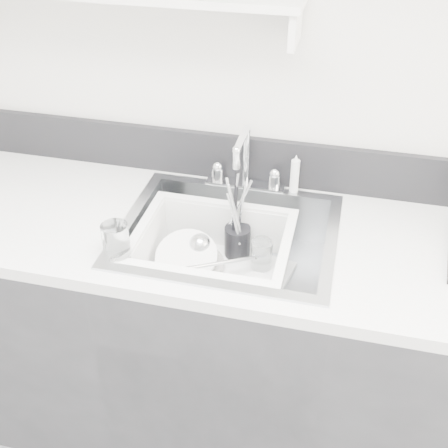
# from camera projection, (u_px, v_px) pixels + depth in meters

# --- Properties ---
(room_shell) EXTENTS (3.50, 3.00, 2.60)m
(room_shell) POSITION_uv_depth(u_px,v_px,m) (55.00, 86.00, 0.58)
(room_shell) COLOR silver
(room_shell) RESTS_ON ground
(counter_run) EXTENTS (3.20, 0.62, 0.92)m
(counter_run) POSITION_uv_depth(u_px,v_px,m) (227.00, 338.00, 1.93)
(counter_run) COLOR #28282B
(counter_run) RESTS_ON ground
(backsplash) EXTENTS (3.20, 0.02, 0.16)m
(backsplash) POSITION_uv_depth(u_px,v_px,m) (249.00, 159.00, 1.85)
(backsplash) COLOR black
(backsplash) RESTS_ON counter_run
(sink) EXTENTS (0.64, 0.52, 0.20)m
(sink) POSITION_uv_depth(u_px,v_px,m) (228.00, 254.00, 1.72)
(sink) COLOR silver
(sink) RESTS_ON counter_run
(faucet) EXTENTS (0.26, 0.18, 0.23)m
(faucet) POSITION_uv_depth(u_px,v_px,m) (245.00, 172.00, 1.82)
(faucet) COLOR silver
(faucet) RESTS_ON counter_run
(side_sprayer) EXTENTS (0.03, 0.03, 0.14)m
(side_sprayer) POSITION_uv_depth(u_px,v_px,m) (295.00, 174.00, 1.80)
(side_sprayer) COLOR silver
(side_sprayer) RESTS_ON counter_run
(wash_tub) EXTENTS (0.53, 0.46, 0.18)m
(wash_tub) POSITION_uv_depth(u_px,v_px,m) (213.00, 257.00, 1.69)
(wash_tub) COLOR silver
(wash_tub) RESTS_ON sink
(plate_stack) EXTENTS (0.23, 0.23, 0.09)m
(plate_stack) POSITION_uv_depth(u_px,v_px,m) (189.00, 263.00, 1.74)
(plate_stack) COLOR white
(plate_stack) RESTS_ON wash_tub
(utensil_cup) EXTENTS (0.08, 0.08, 0.28)m
(utensil_cup) POSITION_uv_depth(u_px,v_px,m) (237.00, 239.00, 1.79)
(utensil_cup) COLOR black
(utensil_cup) RESTS_ON wash_tub
(ladle) EXTENTS (0.27, 0.28, 0.08)m
(ladle) POSITION_uv_depth(u_px,v_px,m) (211.00, 263.00, 1.72)
(ladle) COLOR silver
(ladle) RESTS_ON wash_tub
(tumbler_in_tub) EXTENTS (0.07, 0.07, 0.10)m
(tumbler_in_tub) POSITION_uv_depth(u_px,v_px,m) (262.00, 254.00, 1.74)
(tumbler_in_tub) COLOR white
(tumbler_in_tub) RESTS_ON wash_tub
(tumbler_counter) EXTENTS (0.09, 0.09, 0.10)m
(tumbler_counter) POSITION_uv_depth(u_px,v_px,m) (116.00, 241.00, 1.54)
(tumbler_counter) COLOR white
(tumbler_counter) RESTS_ON counter_run
(bowl_small) EXTENTS (0.11, 0.11, 0.03)m
(bowl_small) POSITION_uv_depth(u_px,v_px,m) (256.00, 286.00, 1.67)
(bowl_small) COLOR white
(bowl_small) RESTS_ON wash_tub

